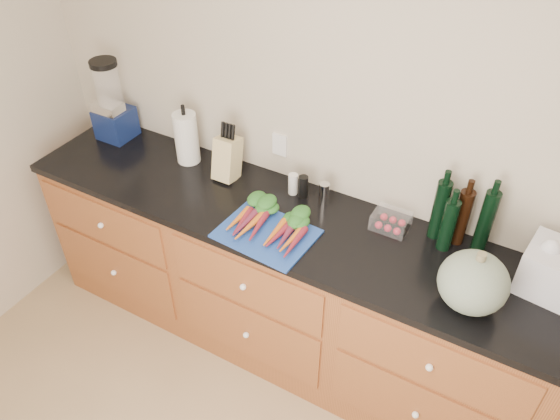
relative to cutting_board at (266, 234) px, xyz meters
The scene contains 15 objects.
wall_back 0.73m from the cutting_board, 49.51° to the left, with size 4.10×0.05×2.60m, color #BDB29D.
cabinets 0.66m from the cutting_board, 20.63° to the left, with size 3.60×0.64×0.90m.
countertop 0.44m from the cutting_board, 21.13° to the left, with size 3.64×0.62×0.04m, color black.
cutting_board is the anchor object (origin of this frame).
carrots 0.05m from the cutting_board, 90.00° to the left, with size 0.39×0.29×0.06m.
squash 0.92m from the cutting_board, ahead, with size 0.27×0.27×0.25m, color #5D6F5D.
blender_appliance 1.25m from the cutting_board, 165.12° to the left, with size 0.18×0.18×0.47m.
paper_towel 0.77m from the cutting_board, 154.86° to the left, with size 0.13×0.13×0.28m, color silver.
knife_block 0.52m from the cutting_board, 143.80° to the left, with size 0.11×0.11×0.23m, color tan.
grinder_salt 0.35m from the cutting_board, 97.45° to the left, with size 0.05×0.05×0.11m, color silver.
grinder_pepper 0.34m from the cutting_board, 87.78° to the left, with size 0.05×0.05×0.12m, color black.
canister_chrome 0.37m from the cutting_board, 69.41° to the left, with size 0.05×0.05×0.12m, color silver.
tomato_box 0.58m from the cutting_board, 34.55° to the left, with size 0.17×0.13×0.08m, color white.
bottles 0.86m from the cutting_board, 25.71° to the left, with size 0.26×0.14×0.32m.
grocery_bag 1.24m from the cutting_board, 13.10° to the left, with size 0.28×0.23×0.21m, color silver, non-canonical shape.
Camera 1 is at (0.57, -0.47, 2.62)m, focal length 35.00 mm.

